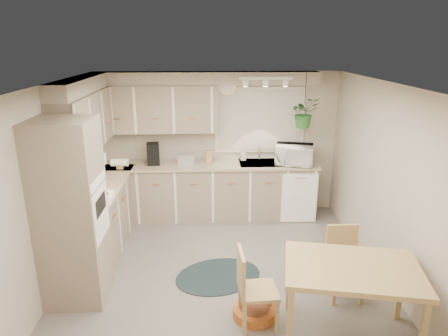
{
  "coord_description": "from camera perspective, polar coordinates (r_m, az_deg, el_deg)",
  "views": [
    {
      "loc": [
        -0.15,
        -4.46,
        2.86
      ],
      "look_at": [
        0.04,
        0.55,
        1.26
      ],
      "focal_mm": 32.0,
      "sensor_mm": 36.0,
      "label": 1
    }
  ],
  "objects": [
    {
      "name": "floor",
      "position": [
        5.3,
        -0.24,
        -14.93
      ],
      "size": [
        4.2,
        4.2,
        0.0
      ],
      "primitive_type": "plane",
      "color": "#625D56",
      "rests_on": "ground"
    },
    {
      "name": "dishwasher_front",
      "position": [
        6.59,
        10.69,
        -4.29
      ],
      "size": [
        0.58,
        0.02,
        0.83
      ],
      "primitive_type": "cube",
      "color": "white",
      "rests_on": "base_cab_back"
    },
    {
      "name": "wall_back",
      "position": [
        6.77,
        -0.87,
        3.51
      ],
      "size": [
        4.0,
        0.04,
        2.4
      ],
      "primitive_type": "cube",
      "color": "#B1A592",
      "rests_on": "floor"
    },
    {
      "name": "base_cab_back",
      "position": [
        6.71,
        -2.49,
        -3.36
      ],
      "size": [
        3.6,
        0.6,
        0.9
      ],
      "primitive_type": "cube",
      "color": "gray",
      "rests_on": "floor"
    },
    {
      "name": "braided_rug",
      "position": [
        5.26,
        -0.85,
        -15.17
      ],
      "size": [
        1.31,
        1.14,
        0.01
      ],
      "primitive_type": "ellipsoid",
      "rotation": [
        0.0,
        0.0,
        0.33
      ],
      "color": "black",
      "rests_on": "floor"
    },
    {
      "name": "soffit_left",
      "position": [
        5.75,
        -19.77,
        11.1
      ],
      "size": [
        0.3,
        2.0,
        0.2
      ],
      "primitive_type": "cube",
      "color": "#B1A592",
      "rests_on": "wall_left"
    },
    {
      "name": "wall_oven_face",
      "position": [
        4.63,
        -17.19,
        -6.15
      ],
      "size": [
        0.02,
        0.56,
        0.58
      ],
      "primitive_type": "cube",
      "color": "white",
      "rests_on": "oven_stack"
    },
    {
      "name": "wall_left",
      "position": [
        5.11,
        -23.32,
        -2.77
      ],
      "size": [
        0.04,
        4.2,
        2.4
      ],
      "primitive_type": "cube",
      "color": "#B1A592",
      "rests_on": "floor"
    },
    {
      "name": "toaster",
      "position": [
        6.56,
        -5.48,
        1.34
      ],
      "size": [
        0.28,
        0.17,
        0.16
      ],
      "primitive_type": "cube",
      "rotation": [
        0.0,
        0.0,
        0.07
      ],
      "color": "#B2B4BA",
      "rests_on": "counter_back"
    },
    {
      "name": "upper_cab_back",
      "position": [
        6.53,
        -9.76,
        8.33
      ],
      "size": [
        2.0,
        0.35,
        0.75
      ],
      "primitive_type": "cube",
      "color": "gray",
      "rests_on": "wall_back"
    },
    {
      "name": "wall_right",
      "position": [
        5.23,
        22.24,
        -2.19
      ],
      "size": [
        0.04,
        4.2,
        2.4
      ],
      "primitive_type": "cube",
      "color": "#B1A592",
      "rests_on": "floor"
    },
    {
      "name": "soffit_back",
      "position": [
        6.44,
        -2.71,
        12.69
      ],
      "size": [
        3.6,
        0.3,
        0.2
      ],
      "primitive_type": "cube",
      "color": "#B1A592",
      "rests_on": "wall_back"
    },
    {
      "name": "cooktop",
      "position": [
        5.36,
        -18.69,
        -4.23
      ],
      "size": [
        0.52,
        0.58,
        0.02
      ],
      "primitive_type": "cube",
      "color": "white",
      "rests_on": "counter_left"
    },
    {
      "name": "dining_table",
      "position": [
        4.33,
        17.44,
        -17.84
      ],
      "size": [
        1.42,
        1.08,
        0.8
      ],
      "primitive_type": "cube",
      "rotation": [
        0.0,
        0.0,
        -0.19
      ],
      "color": "tan",
      "rests_on": "floor"
    },
    {
      "name": "track_light_bar",
      "position": [
        6.1,
        5.96,
        12.62
      ],
      "size": [
        0.8,
        0.04,
        0.04
      ],
      "primitive_type": "cube",
      "color": "white",
      "rests_on": "ceiling"
    },
    {
      "name": "wall_front",
      "position": [
        2.89,
        1.24,
        -17.33
      ],
      "size": [
        4.0,
        0.04,
        2.4
      ],
      "primitive_type": "cube",
      "color": "#B1A592",
      "rests_on": "floor"
    },
    {
      "name": "soap_bottle",
      "position": [
        6.71,
        2.72,
        1.43
      ],
      "size": [
        0.12,
        0.2,
        0.09
      ],
      "primitive_type": "imported",
      "rotation": [
        0.0,
        0.0,
        0.18
      ],
      "color": "white",
      "rests_on": "counter_back"
    },
    {
      "name": "microwave",
      "position": [
        6.55,
        9.99,
        2.2
      ],
      "size": [
        0.65,
        0.46,
        0.4
      ],
      "primitive_type": "imported",
      "rotation": [
        0.0,
        0.0,
        -0.24
      ],
      "color": "white",
      "rests_on": "counter_back"
    },
    {
      "name": "counter_back",
      "position": [
        6.55,
        -2.54,
        0.45
      ],
      "size": [
        3.64,
        0.64,
        0.04
      ],
      "primitive_type": "cube",
      "color": "tan",
      "rests_on": "base_cab_back"
    },
    {
      "name": "counter_left",
      "position": [
        5.89,
        -17.25,
        -2.38
      ],
      "size": [
        0.64,
        1.89,
        0.04
      ],
      "primitive_type": "cube",
      "color": "tan",
      "rests_on": "base_cab_left"
    },
    {
      "name": "window_frame",
      "position": [
        6.72,
        5.14,
        6.82
      ],
      "size": [
        1.5,
        0.02,
        1.1
      ],
      "primitive_type": "cube",
      "color": "silver",
      "rests_on": "wall_back"
    },
    {
      "name": "chair_back",
      "position": [
        4.9,
        16.95,
        -13.06
      ],
      "size": [
        0.4,
        0.4,
        0.84
      ],
      "primitive_type": "cube",
      "rotation": [
        0.0,
        0.0,
        3.17
      ],
      "color": "tan",
      "rests_on": "floor"
    },
    {
      "name": "coffee_maker",
      "position": [
        6.57,
        -10.08,
        2.0
      ],
      "size": [
        0.23,
        0.26,
        0.35
      ],
      "primitive_type": "cube",
      "rotation": [
        0.0,
        0.0,
        0.13
      ],
      "color": "black",
      "rests_on": "counter_back"
    },
    {
      "name": "upper_cab_left",
      "position": [
        5.81,
        -19.05,
        6.47
      ],
      "size": [
        0.35,
        2.0,
        0.75
      ],
      "primitive_type": "cube",
      "color": "gray",
      "rests_on": "wall_left"
    },
    {
      "name": "base_cab_left",
      "position": [
        6.06,
        -16.94,
        -6.56
      ],
      "size": [
        0.6,
        1.85,
        0.9
      ],
      "primitive_type": "cube",
      "color": "gray",
      "rests_on": "floor"
    },
    {
      "name": "chair_left",
      "position": [
        4.3,
        4.95,
        -16.78
      ],
      "size": [
        0.43,
        0.43,
        0.87
      ],
      "primitive_type": "cube",
      "rotation": [
        0.0,
        0.0,
        -1.51
      ],
      "color": "tan",
      "rests_on": "floor"
    },
    {
      "name": "sink",
      "position": [
        6.62,
        5.27,
        0.4
      ],
      "size": [
        0.7,
        0.48,
        0.1
      ],
      "primitive_type": "cube",
      "color": "#B2B4BA",
      "rests_on": "counter_back"
    },
    {
      "name": "range_hood",
      "position": [
        5.22,
        -19.38,
        0.42
      ],
      "size": [
        0.4,
        0.6,
        0.14
      ],
      "primitive_type": "cube",
      "color": "white",
      "rests_on": "upper_cab_left"
    },
    {
      "name": "window_blinds",
      "position": [
        6.71,
        5.15,
        6.81
      ],
      "size": [
        1.4,
        0.02,
        1.0
      ],
      "primitive_type": "cube",
      "color": "silver",
      "rests_on": "wall_back"
    },
    {
      "name": "pet_bed",
      "position": [
        4.61,
        4.39,
        -19.81
      ],
      "size": [
        0.52,
        0.52,
        0.11
      ],
      "primitive_type": "cylinder",
      "rotation": [
        0.0,
        0.0,
        -0.11
      ],
      "color": "#B05D23",
      "rests_on": "floor"
    },
    {
      "name": "knife_block",
      "position": [
        6.57,
        -2.25,
        1.64
      ],
      "size": [
        0.11,
        0.11,
        0.21
      ],
      "primitive_type": "cube",
      "rotation": [
        0.0,
        0.0,
        0.18
      ],
      "color": "tan",
      "rests_on": "counter_back"
    },
    {
      "name": "wall_clock",
      "position": [
        6.58,
        0.43,
        11.77
      ],
      "size": [
        0.3,
        0.03,
        0.3
      ],
      "primitive_type": "cylinder",
      "rotation": [
        1.57,
        0.0,
        0.0
      ],
      "color": "#EBC653",
      "rests_on": "wall_back"
    },
    {
      "name": "hanging_plant",
      "position": [
        6.44,
        11.36,
        7.3
      ],
      "size": [
        0.54,
        0.57,
        0.37
      ],
      "primitive_type": "imported",
      "rotation": [
        0.0,
        0.0,
        0.27
      ],
      "color": "#276026",
      "rests_on": "ceiling"
    },
    {
      "name": "ceiling",
      "position": [
        4.49,
        -0.28,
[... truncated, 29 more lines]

